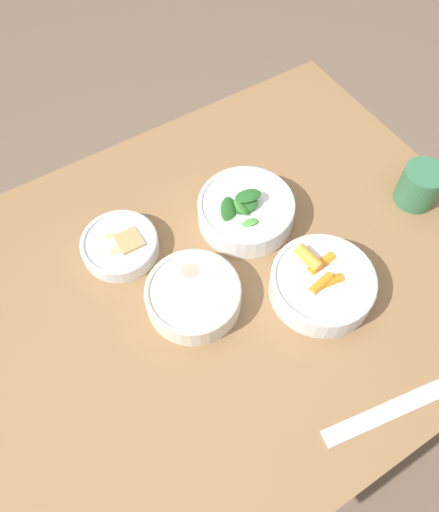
% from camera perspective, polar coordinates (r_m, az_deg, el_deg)
% --- Properties ---
extents(ground_plane, '(10.00, 10.00, 0.00)m').
position_cam_1_polar(ground_plane, '(1.64, -0.21, -15.77)').
color(ground_plane, brown).
extents(dining_table, '(1.10, 0.84, 0.75)m').
position_cam_1_polar(dining_table, '(1.05, -0.32, -6.19)').
color(dining_table, olive).
rests_on(dining_table, ground_plane).
extents(bowl_carrots, '(0.19, 0.19, 0.07)m').
position_cam_1_polar(bowl_carrots, '(0.92, 11.63, -3.07)').
color(bowl_carrots, silver).
rests_on(bowl_carrots, dining_table).
extents(bowl_greens, '(0.19, 0.19, 0.08)m').
position_cam_1_polar(bowl_greens, '(0.99, 3.02, 5.25)').
color(bowl_greens, white).
rests_on(bowl_greens, dining_table).
extents(bowl_beans_hotdog, '(0.17, 0.17, 0.05)m').
position_cam_1_polar(bowl_beans_hotdog, '(0.90, -3.01, -4.59)').
color(bowl_beans_hotdog, silver).
rests_on(bowl_beans_hotdog, dining_table).
extents(bowl_cookies, '(0.15, 0.15, 0.04)m').
position_cam_1_polar(bowl_cookies, '(0.98, -11.33, 1.29)').
color(bowl_cookies, silver).
rests_on(bowl_cookies, dining_table).
extents(ruler, '(0.33, 0.08, 0.00)m').
position_cam_1_polar(ruler, '(0.91, 21.14, -15.18)').
color(ruler, silver).
rests_on(ruler, dining_table).
extents(cup, '(0.08, 0.08, 0.08)m').
position_cam_1_polar(cup, '(1.09, 21.91, 7.46)').
color(cup, '#336B47').
rests_on(cup, dining_table).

